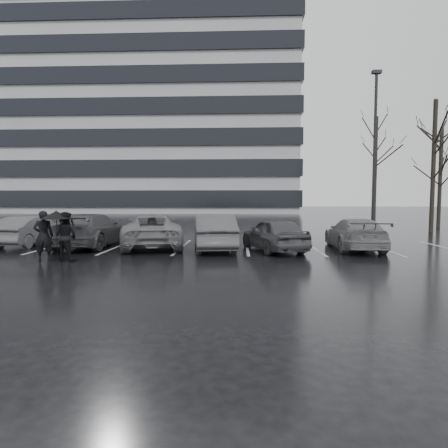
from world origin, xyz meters
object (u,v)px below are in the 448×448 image
car_main (274,234)px  tree_north (375,171)px  car_east (355,234)px  tree_east (433,167)px  tree_ne (440,178)px  pedestrian_left (44,236)px  car_west_c (91,230)px  car_west_d (30,231)px  lamp_post (374,161)px  car_west_a (214,232)px  pedestrian_right (66,236)px  car_west_b (152,231)px

car_main → tree_north: size_ratio=0.46×
car_east → tree_east: size_ratio=0.55×
tree_ne → tree_north: 4.67m
pedestrian_left → car_west_c: bearing=-114.4°
car_west_d → tree_east: tree_east is taller
lamp_post → tree_ne: size_ratio=1.31×
car_west_d → tree_east: bearing=-159.3°
car_west_a → car_west_d: (-8.25, 1.01, -0.07)m
tree_ne → tree_north: size_ratio=0.82×
pedestrian_right → tree_east: bearing=-134.6°
car_east → tree_north: size_ratio=0.52×
car_west_d → tree_north: size_ratio=0.46×
car_west_c → tree_east: 19.92m
car_west_a → car_west_b: car_west_a is taller
car_main → tree_east: bearing=-159.4°
car_west_a → car_east: 5.77m
pedestrian_left → tree_ne: bearing=-165.5°
tree_east → tree_ne: tree_east is taller
car_west_c → pedestrian_left: bearing=87.9°
car_main → car_west_a: size_ratio=0.90×
pedestrian_right → car_west_d: bearing=-35.6°
car_west_c → tree_ne: size_ratio=0.71×
pedestrian_right → lamp_post: size_ratio=0.18×
car_east → lamp_post: lamp_post is taller
pedestrian_right → tree_ne: 25.29m
car_west_d → lamp_post: lamp_post is taller
car_west_b → car_west_d: size_ratio=1.30×
car_west_c → pedestrian_left: (-0.17, -3.61, 0.12)m
car_west_b → pedestrian_left: pedestrian_left is taller
car_west_c → pedestrian_right: pedestrian_right is taller
car_west_b → car_west_c: size_ratio=1.03×
car_west_c → car_west_d: 2.91m
car_west_b → car_west_c: 2.65m
pedestrian_right → tree_north: size_ratio=0.19×
tree_ne → car_west_b: bearing=-147.2°
pedestrian_left → tree_east: (18.31, 11.17, 3.16)m
car_west_a → pedestrian_right: (-4.77, -2.93, 0.11)m
lamp_post → tree_north: bearing=70.2°
pedestrian_right → car_west_b: bearing=-107.0°
car_west_b → tree_north: (14.48, 14.59, 3.54)m
car_main → car_west_d: car_main is taller
tree_north → tree_ne: bearing=-40.6°
car_main → tree_east: (10.37, 8.48, 3.33)m
lamp_post → tree_north: (3.14, 8.72, 0.05)m
car_east → tree_east: bearing=-129.1°
car_west_b → pedestrian_right: bearing=46.7°
car_west_c → pedestrian_right: 3.66m
tree_north → car_main: bearing=-121.2°
car_west_a → tree_ne: size_ratio=0.62×
tree_ne → car_west_d: bearing=-154.5°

